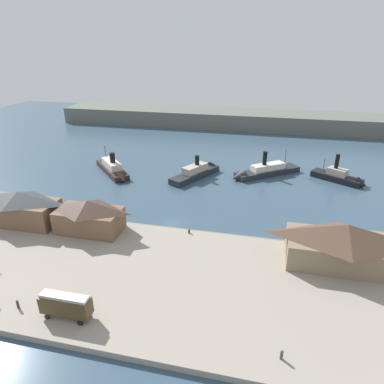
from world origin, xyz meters
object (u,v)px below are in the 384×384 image
Objects in this scene: pedestrian_walking_east at (18,304)px; ferry_outer_harbor at (261,172)px; ferry_shed_west_terminal at (20,207)px; ferry_approaching_west at (114,170)px; street_tram at (66,304)px; ferry_shed_central_terminal at (89,216)px; ferry_shed_customs_shed at (345,244)px; pedestrian_near_west_shed at (282,355)px; ferry_departing_north at (342,177)px; ferry_mid_harbor at (199,171)px; mooring_post_east at (189,231)px.

ferry_outer_harbor reaches higher than pedestrian_walking_east.
ferry_approaching_west is at bearing 80.76° from ferry_shed_west_terminal.
ferry_shed_central_terminal is at bearing 110.59° from street_tram.
pedestrian_near_west_shed is (-11.91, -25.81, -3.63)m from ferry_shed_customs_shed.
ferry_approaching_west is at bearing 106.96° from ferry_shed_central_terminal.
ferry_shed_central_terminal is 8.88× the size of pedestrian_walking_east.
ferry_departing_north is at bearing 37.46° from ferry_shed_central_terminal.
ferry_shed_west_terminal is 66.59m from pedestrian_near_west_shed.
ferry_shed_central_terminal is 0.68× the size of ferry_shed_customs_shed.
street_tram is at bearing -71.56° from ferry_approaching_west.
pedestrian_near_west_shed is at bearing -114.77° from ferry_shed_customs_shed.
ferry_mid_harbor reaches higher than street_tram.
street_tram is (9.70, -25.83, -1.42)m from ferry_shed_central_terminal.
pedestrian_near_west_shed is 42.55m from pedestrian_walking_east.
ferry_shed_west_terminal reaches higher than ferry_approaching_west.
ferry_shed_customs_shed is at bearing 65.23° from pedestrian_near_west_shed.
ferry_departing_north is at bearing 30.87° from ferry_shed_west_terminal.
ferry_outer_harbor is (-17.72, 48.50, -4.20)m from ferry_shed_customs_shed.
ferry_outer_harbor is at bearing 12.59° from ferry_mid_harbor.
pedestrian_near_west_shed is at bearing -56.12° from mooring_post_east.
ferry_shed_west_terminal is 1.07× the size of ferry_departing_north.
ferry_outer_harbor is (37.34, 47.90, -3.69)m from ferry_shed_central_terminal.
pedestrian_near_west_shed is 36.54m from mooring_post_east.
ferry_shed_central_terminal is 55.06m from ferry_shed_customs_shed.
pedestrian_near_west_shed is at bearing -85.53° from ferry_outer_harbor.
ferry_shed_customs_shed is at bearing -0.62° from ferry_shed_central_terminal.
ferry_departing_north is at bearing 54.28° from street_tram.
ferry_approaching_west is (-28.62, -4.99, 0.04)m from ferry_mid_harbor.
ferry_shed_west_terminal is 73.01m from ferry_shed_customs_shed.
ferry_departing_north is at bearing 80.81° from ferry_shed_customs_shed.
ferry_mid_harbor is 1.10× the size of ferry_approaching_west.
ferry_shed_west_terminal is at bearing 137.11° from street_tram.
ferry_departing_north is at bearing 0.74° from ferry_outer_harbor.
ferry_shed_central_terminal is at bearing -73.04° from ferry_approaching_west.
pedestrian_walking_east is at bearing -155.09° from ferry_shed_customs_shed.
ferry_shed_west_terminal is at bearing -139.01° from ferry_outer_harbor.
ferry_mid_harbor is (7.22, 69.17, -2.15)m from street_tram.
pedestrian_near_west_shed is 0.08× the size of ferry_mid_harbor.
pedestrian_near_west_shed is 0.09× the size of ferry_approaching_west.
mooring_post_east is (13.07, 29.76, -2.06)m from street_tram.
ferry_outer_harbor is (-5.81, 74.31, -0.56)m from pedestrian_near_west_shed.
street_tram is 78.77m from ferry_outer_harbor.
ferry_outer_harbor reaches higher than pedestrian_near_west_shed.
ferry_shed_customs_shed reaches higher than ferry_departing_north.
street_tram is at bearing -42.89° from ferry_shed_west_terminal.
pedestrian_walking_east is 82.42m from ferry_outer_harbor.
ferry_shed_central_terminal reaches higher than ferry_outer_harbor.
ferry_shed_central_terminal is at bearing 148.53° from pedestrian_near_west_shed.
pedestrian_walking_east is 0.09× the size of ferry_approaching_west.
pedestrian_walking_east is 65.39m from ferry_approaching_west.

